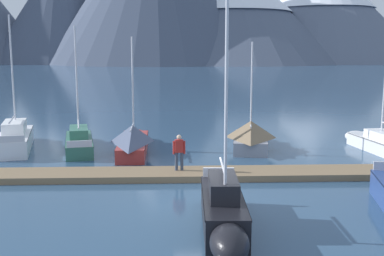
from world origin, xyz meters
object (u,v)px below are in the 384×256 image
object	(u,v)px
sailboat_end_of_dock	(382,143)
sailboat_mid_dock_starboard	(224,212)
sailboat_second_berth	(79,140)
sailboat_far_berth	(251,135)
sailboat_nearest_berth	(16,138)
sailboat_mid_dock_port	(133,139)
person_on_dock	(179,150)

from	to	relation	value
sailboat_end_of_dock	sailboat_mid_dock_starboard	bearing A→B (deg)	-134.51
sailboat_second_berth	sailboat_far_berth	world-z (taller)	sailboat_second_berth
sailboat_nearest_berth	sailboat_second_berth	world-z (taller)	sailboat_nearest_berth
sailboat_second_berth	sailboat_far_berth	size ratio (longest dim) A/B	1.14
sailboat_mid_dock_port	sailboat_mid_dock_starboard	distance (m)	13.06
sailboat_far_berth	sailboat_end_of_dock	distance (m)	7.60
person_on_dock	sailboat_second_berth	bearing A→B (deg)	128.97
sailboat_nearest_berth	sailboat_mid_dock_port	bearing A→B (deg)	-13.49
sailboat_nearest_berth	sailboat_mid_dock_starboard	size ratio (longest dim) A/B	0.97
sailboat_nearest_berth	sailboat_end_of_dock	size ratio (longest dim) A/B	0.88
sailboat_second_berth	sailboat_mid_dock_starboard	distance (m)	15.25
sailboat_end_of_dock	person_on_dock	bearing A→B (deg)	-160.22
person_on_dock	sailboat_nearest_berth	bearing A→B (deg)	141.78
sailboat_end_of_dock	sailboat_second_berth	bearing A→B (deg)	172.17
sailboat_far_berth	sailboat_second_berth	bearing A→B (deg)	174.92
sailboat_mid_dock_port	sailboat_end_of_dock	world-z (taller)	sailboat_end_of_dock
sailboat_mid_dock_starboard	sailboat_end_of_dock	size ratio (longest dim) A/B	0.91
sailboat_second_berth	sailboat_nearest_berth	bearing A→B (deg)	172.08
sailboat_mid_dock_port	sailboat_nearest_berth	bearing A→B (deg)	166.51
sailboat_mid_dock_port	person_on_dock	xyz separation A→B (m)	(2.25, -5.63, 0.47)
sailboat_second_berth	person_on_dock	bearing A→B (deg)	-51.03
sailboat_nearest_berth	sailboat_far_berth	world-z (taller)	sailboat_nearest_berth
sailboat_second_berth	sailboat_end_of_dock	xyz separation A→B (m)	(17.65, -2.43, -0.02)
sailboat_nearest_berth	sailboat_end_of_dock	distance (m)	21.66
sailboat_end_of_dock	person_on_dock	world-z (taller)	sailboat_end_of_dock
sailboat_second_berth	sailboat_mid_dock_starboard	world-z (taller)	sailboat_mid_dock_starboard
sailboat_mid_dock_port	sailboat_second_berth	bearing A→B (deg)	160.30
sailboat_nearest_berth	sailboat_far_berth	xyz separation A→B (m)	(14.02, -1.44, 0.15)
sailboat_far_berth	person_on_dock	world-z (taller)	sailboat_far_berth
sailboat_second_berth	sailboat_far_berth	bearing A→B (deg)	-5.08
sailboat_second_berth	sailboat_mid_dock_port	size ratio (longest dim) A/B	0.96
sailboat_mid_dock_port	sailboat_far_berth	world-z (taller)	sailboat_mid_dock_port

